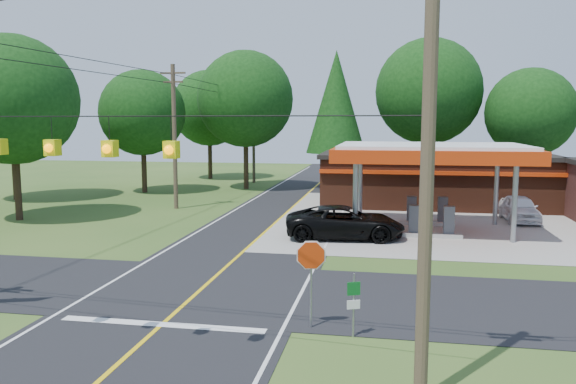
% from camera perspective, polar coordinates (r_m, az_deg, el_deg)
% --- Properties ---
extents(ground, '(120.00, 120.00, 0.00)m').
position_cam_1_polar(ground, '(21.15, -8.86, -9.83)').
color(ground, '#2D501C').
rests_on(ground, ground).
extents(main_highway, '(8.00, 120.00, 0.02)m').
position_cam_1_polar(main_highway, '(21.15, -8.86, -9.80)').
color(main_highway, black).
rests_on(main_highway, ground).
extents(cross_road, '(70.00, 7.00, 0.02)m').
position_cam_1_polar(cross_road, '(21.15, -8.86, -9.79)').
color(cross_road, black).
rests_on(cross_road, ground).
extents(lane_center_yellow, '(0.15, 110.00, 0.00)m').
position_cam_1_polar(lane_center_yellow, '(21.14, -8.86, -9.76)').
color(lane_center_yellow, yellow).
rests_on(lane_center_yellow, main_highway).
extents(gas_canopy, '(10.60, 7.40, 4.88)m').
position_cam_1_polar(gas_canopy, '(32.22, 14.32, 3.65)').
color(gas_canopy, gray).
rests_on(gas_canopy, ground).
extents(convenience_store, '(16.40, 7.55, 3.80)m').
position_cam_1_polar(convenience_store, '(42.41, 14.63, 1.28)').
color(convenience_store, '#502516').
rests_on(convenience_store, ground).
extents(utility_pole_near_right, '(1.80, 0.30, 11.50)m').
position_cam_1_polar(utility_pole_near_right, '(12.11, 14.08, 5.92)').
color(utility_pole_near_right, '#473828').
rests_on(utility_pole_near_right, ground).
extents(utility_pole_far_left, '(1.80, 0.30, 10.00)m').
position_cam_1_polar(utility_pole_far_left, '(39.90, -11.46, 5.74)').
color(utility_pole_far_left, '#473828').
rests_on(utility_pole_far_left, ground).
extents(utility_pole_north, '(0.30, 0.30, 9.50)m').
position_cam_1_polar(utility_pole_north, '(55.68, -3.52, 5.82)').
color(utility_pole_north, '#473828').
rests_on(utility_pole_north, ground).
extents(overhead_beacons, '(17.04, 2.04, 1.03)m').
position_cam_1_polar(overhead_beacons, '(15.18, -20.43, 6.88)').
color(overhead_beacons, black).
rests_on(overhead_beacons, ground).
extents(treeline_backdrop, '(70.27, 51.59, 13.30)m').
position_cam_1_polar(treeline_backdrop, '(43.50, 2.48, 9.01)').
color(treeline_backdrop, '#332316').
rests_on(treeline_backdrop, ground).
extents(suv_car, '(6.78, 6.78, 1.72)m').
position_cam_1_polar(suv_car, '(29.65, 5.80, -3.10)').
color(suv_car, black).
rests_on(suv_car, ground).
extents(sedan_car, '(4.69, 4.69, 1.58)m').
position_cam_1_polar(sedan_car, '(37.34, 22.45, -1.57)').
color(sedan_car, white).
rests_on(sedan_car, ground).
extents(octagonal_stop_sign, '(0.92, 0.22, 2.70)m').
position_cam_1_polar(octagonal_stop_sign, '(16.74, 2.36, -7.13)').
color(octagonal_stop_sign, gray).
rests_on(octagonal_stop_sign, ground).
extents(route_sign_post, '(0.37, 0.17, 1.88)m').
position_cam_1_polar(route_sign_post, '(16.40, 6.68, -10.84)').
color(route_sign_post, gray).
rests_on(route_sign_post, ground).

